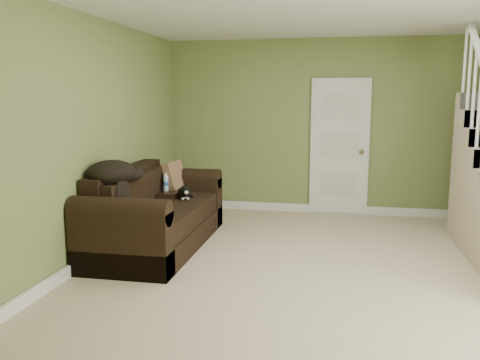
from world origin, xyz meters
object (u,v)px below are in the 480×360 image
at_px(cat, 184,192).
at_px(banana, 169,206).
at_px(side_table, 162,211).
at_px(sofa, 154,217).

xyz_separation_m(cat, banana, (0.01, -0.59, -0.05)).
xyz_separation_m(side_table, cat, (0.35, -0.16, 0.29)).
bearing_deg(side_table, sofa, -79.57).
distance_m(side_table, cat, 0.48).
distance_m(cat, banana, 0.59).
bearing_deg(sofa, cat, 59.35).
height_order(cat, banana, cat).
distance_m(sofa, side_table, 0.58).
bearing_deg(sofa, banana, -35.13).
height_order(side_table, banana, side_table).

